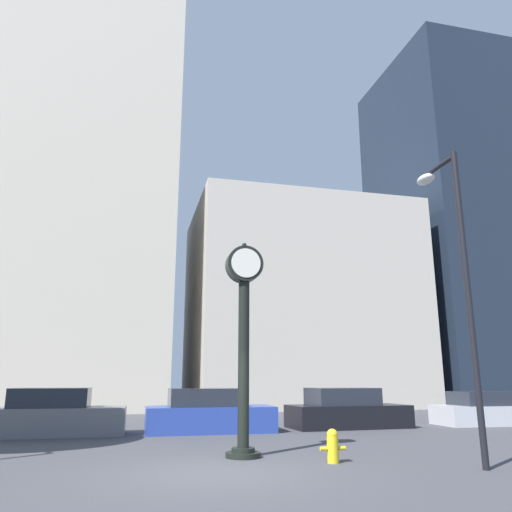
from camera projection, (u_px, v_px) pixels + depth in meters
The scene contains 11 objects.
ground_plane at pixel (218, 473), 9.74m from camera, with size 200.00×200.00×0.00m, color #424247.
building_tall_tower at pixel (83, 159), 35.07m from camera, with size 12.52×12.00×33.69m.
building_storefront_row at pixel (297, 307), 36.28m from camera, with size 15.12×12.00×13.82m.
building_glass_modern at pixel (464, 227), 41.41m from camera, with size 11.96×12.00×28.18m.
street_clock at pixel (244, 326), 12.44m from camera, with size 0.92×0.83×5.23m.
car_grey at pixel (55, 415), 16.36m from camera, with size 4.44×1.84×1.51m.
car_blue at pixel (209, 414), 17.43m from camera, with size 4.43×1.92×1.48m.
car_black at pixel (347, 411), 19.02m from camera, with size 4.62×2.16×1.47m.
car_silver at pixel (490, 411), 20.34m from camera, with size 4.66×2.09×1.31m.
fire_hydrant_far at pixel (333, 446), 11.01m from camera, with size 0.59×0.26×0.72m.
street_lamp_right at pixel (454, 255), 11.51m from camera, with size 0.36×1.57×6.99m.
Camera 1 is at (-1.77, -10.35, 1.78)m, focal length 35.00 mm.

